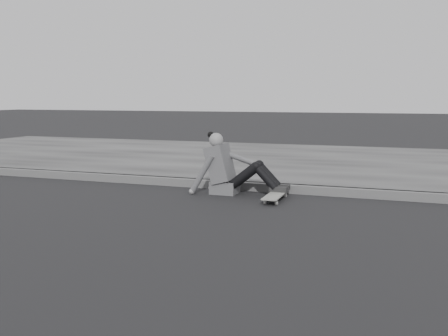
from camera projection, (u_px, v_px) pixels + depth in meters
The scene contains 3 objects.
sidewalk at pixel (443, 168), 9.23m from camera, with size 24.00×6.00×0.12m, color #3E3E3E.
skateboard at pixel (276, 195), 6.61m from camera, with size 0.20×0.78×0.09m.
seated_woman at pixel (229, 169), 7.04m from camera, with size 1.38×0.46×0.88m.
Camera 1 is at (-0.84, -4.37, 1.36)m, focal length 40.00 mm.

